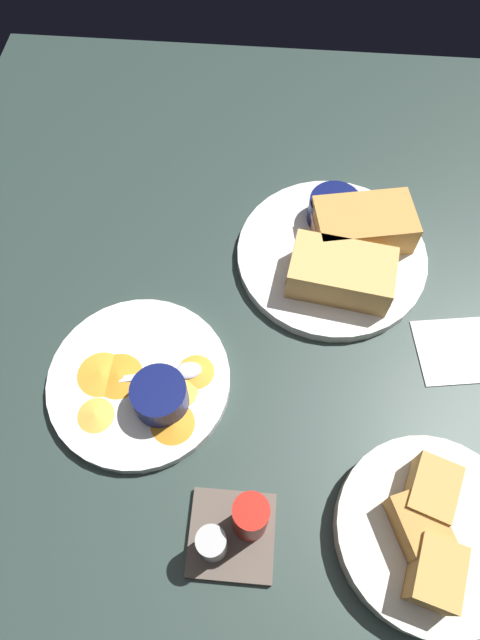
# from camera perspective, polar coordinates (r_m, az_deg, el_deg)

# --- Properties ---
(ground_plane) EXTENTS (1.10, 1.10, 0.03)m
(ground_plane) POSITION_cam_1_polar(r_m,az_deg,el_deg) (0.72, 6.90, -0.78)
(ground_plane) COLOR #283833
(plate_sandwich_main) EXTENTS (0.26, 0.26, 0.02)m
(plate_sandwich_main) POSITION_cam_1_polar(r_m,az_deg,el_deg) (0.76, 9.56, 6.65)
(plate_sandwich_main) COLOR white
(plate_sandwich_main) RESTS_ON ground_plane
(sandwich_half_near) EXTENTS (0.14, 0.09, 0.05)m
(sandwich_half_near) POSITION_cam_1_polar(r_m,az_deg,el_deg) (0.70, 10.58, 4.88)
(sandwich_half_near) COLOR tan
(sandwich_half_near) RESTS_ON plate_sandwich_main
(sandwich_half_far) EXTENTS (0.14, 0.10, 0.05)m
(sandwich_half_far) POSITION_cam_1_polar(r_m,az_deg,el_deg) (0.76, 12.79, 9.70)
(sandwich_half_far) COLOR #C68C42
(sandwich_half_far) RESTS_ON plate_sandwich_main
(ramekin_dark_sauce) EXTENTS (0.07, 0.07, 0.04)m
(ramekin_dark_sauce) POSITION_cam_1_polar(r_m,az_deg,el_deg) (0.77, 9.85, 11.40)
(ramekin_dark_sauce) COLOR #0C144C
(ramekin_dark_sauce) RESTS_ON plate_sandwich_main
(spoon_by_dark_ramekin) EXTENTS (0.05, 0.10, 0.01)m
(spoon_by_dark_ramekin) POSITION_cam_1_polar(r_m,az_deg,el_deg) (0.75, 8.04, 7.67)
(spoon_by_dark_ramekin) COLOR silver
(spoon_by_dark_ramekin) RESTS_ON plate_sandwich_main
(plate_chips_companion) EXTENTS (0.22, 0.22, 0.02)m
(plate_chips_companion) POSITION_cam_1_polar(r_m,az_deg,el_deg) (0.67, -10.51, -6.29)
(plate_chips_companion) COLOR white
(plate_chips_companion) RESTS_ON ground_plane
(ramekin_light_gravy) EXTENTS (0.06, 0.06, 0.04)m
(ramekin_light_gravy) POSITION_cam_1_polar(r_m,az_deg,el_deg) (0.63, -8.43, -7.86)
(ramekin_light_gravy) COLOR #0C144C
(ramekin_light_gravy) RESTS_ON plate_chips_companion
(spoon_by_gravy_ramekin) EXTENTS (0.10, 0.04, 0.01)m
(spoon_by_gravy_ramekin) POSITION_cam_1_polar(r_m,az_deg,el_deg) (0.65, -6.58, -5.44)
(spoon_by_gravy_ramekin) COLOR silver
(spoon_by_gravy_ramekin) RESTS_ON plate_chips_companion
(plantain_chip_scatter) EXTENTS (0.18, 0.13, 0.01)m
(plantain_chip_scatter) POSITION_cam_1_polar(r_m,az_deg,el_deg) (0.65, -10.48, -7.10)
(plantain_chip_scatter) COLOR gold
(plantain_chip_scatter) RESTS_ON plate_chips_companion
(bread_basket_rear) EXTENTS (0.20, 0.20, 0.07)m
(bread_basket_rear) POSITION_cam_1_polar(r_m,az_deg,el_deg) (0.63, 19.30, -20.24)
(bread_basket_rear) COLOR silver
(bread_basket_rear) RESTS_ON ground_plane
(condiment_caddy) EXTENTS (0.09, 0.09, 0.10)m
(condiment_caddy) POSITION_cam_1_polar(r_m,az_deg,el_deg) (0.59, -0.45, -21.12)
(condiment_caddy) COLOR brown
(condiment_caddy) RESTS_ON ground_plane
(paper_napkin_folded) EXTENTS (0.12, 0.11, 0.00)m
(paper_napkin_folded) POSITION_cam_1_polar(r_m,az_deg,el_deg) (0.74, 22.19, -2.94)
(paper_napkin_folded) COLOR white
(paper_napkin_folded) RESTS_ON ground_plane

